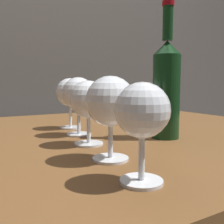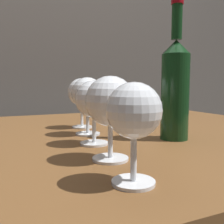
# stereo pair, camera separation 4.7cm
# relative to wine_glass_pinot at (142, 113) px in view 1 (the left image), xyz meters

# --- Properties ---
(back_wall) EXTENTS (5.00, 0.08, 2.60)m
(back_wall) POSITION_rel_wine_glass_pinot_xyz_m (0.02, 1.30, 0.46)
(back_wall) COLOR #59544F
(back_wall) RESTS_ON ground_plane
(dining_table) EXTENTS (1.48, 1.00, 0.74)m
(dining_table) POSITION_rel_wine_glass_pinot_xyz_m (0.02, 0.39, -0.18)
(dining_table) COLOR brown
(dining_table) RESTS_ON ground_plane
(wine_glass_pinot) EXTENTS (0.08, 0.08, 0.14)m
(wine_glass_pinot) POSITION_rel_wine_glass_pinot_xyz_m (0.00, 0.00, 0.00)
(wine_glass_pinot) COLOR white
(wine_glass_pinot) RESTS_ON dining_table
(wine_glass_merlot) EXTENTS (0.09, 0.09, 0.16)m
(wine_glass_merlot) POSITION_rel_wine_glass_pinot_xyz_m (0.02, 0.12, 0.00)
(wine_glass_merlot) COLOR white
(wine_glass_merlot) RESTS_ON dining_table
(wine_glass_port) EXTENTS (0.09, 0.09, 0.15)m
(wine_glass_port) POSITION_rel_wine_glass_pinot_xyz_m (0.03, 0.25, 0.00)
(wine_glass_port) COLOR white
(wine_glass_port) RESTS_ON dining_table
(wine_glass_chardonnay) EXTENTS (0.09, 0.09, 0.16)m
(wine_glass_chardonnay) POSITION_rel_wine_glass_pinot_xyz_m (0.06, 0.36, 0.01)
(wine_glass_chardonnay) COLOR white
(wine_glass_chardonnay) RESTS_ON dining_table
(wine_glass_rose) EXTENTS (0.09, 0.09, 0.16)m
(wine_glass_rose) POSITION_rel_wine_glass_pinot_xyz_m (0.08, 0.48, 0.01)
(wine_glass_rose) COLOR white
(wine_glass_rose) RESTS_ON dining_table
(wine_bottle) EXTENTS (0.07, 0.07, 0.34)m
(wine_bottle) POSITION_rel_wine_glass_pinot_xyz_m (0.24, 0.22, 0.03)
(wine_bottle) COLOR #143819
(wine_bottle) RESTS_ON dining_table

